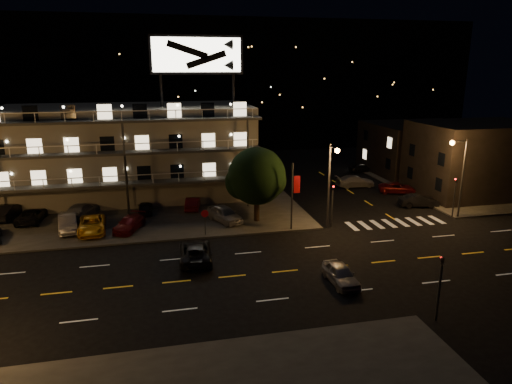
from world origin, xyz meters
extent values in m
plane|color=black|center=(0.00, 0.00, 0.00)|extent=(140.00, 140.00, 0.00)
cube|color=#343432|center=(-14.00, 20.00, 0.07)|extent=(44.00, 24.00, 0.15)
cube|color=#343432|center=(30.00, 20.00, 0.07)|extent=(16.00, 24.00, 0.15)
cube|color=gray|center=(-10.00, 24.00, 5.00)|extent=(28.00, 12.00, 10.00)
cube|color=gray|center=(-10.00, 24.00, 10.25)|extent=(28.00, 12.00, 0.50)
cube|color=#343432|center=(-10.00, 17.10, 3.15)|extent=(28.00, 1.80, 0.25)
cube|color=#343432|center=(-10.00, 17.10, 6.35)|extent=(28.00, 1.80, 0.25)
cube|color=#343432|center=(-10.00, 17.10, 9.55)|extent=(28.00, 1.80, 0.25)
cylinder|color=black|center=(-6.00, 22.00, 12.25)|extent=(0.36, 0.36, 3.50)
cylinder|color=black|center=(2.00, 22.00, 12.25)|extent=(0.36, 0.36, 3.50)
cube|color=black|center=(-2.00, 22.00, 16.00)|extent=(10.20, 0.50, 4.20)
cube|color=white|center=(-2.00, 21.70, 16.00)|extent=(9.60, 0.06, 3.60)
cube|color=black|center=(30.00, 16.00, 4.25)|extent=(14.00, 10.00, 8.50)
cube|color=black|center=(30.00, 28.00, 3.50)|extent=(14.00, 12.00, 7.00)
cube|color=black|center=(0.00, 70.00, 12.00)|extent=(120.00, 20.00, 24.00)
cylinder|color=#2D2D30|center=(8.50, 8.30, 4.00)|extent=(0.20, 0.20, 8.00)
cylinder|color=#2D2D30|center=(8.50, 7.50, 7.80)|extent=(0.12, 1.80, 0.12)
sphere|color=#FF9C3F|center=(8.50, 6.70, 7.70)|extent=(0.44, 0.44, 0.44)
cylinder|color=#2D2D30|center=(22.50, 8.30, 4.00)|extent=(0.20, 0.20, 8.00)
cylinder|color=#2D2D30|center=(21.70, 8.30, 7.80)|extent=(1.80, 0.12, 0.12)
sphere|color=#FF9C3F|center=(20.90, 8.30, 7.70)|extent=(0.44, 0.44, 0.44)
cylinder|color=#2D2D30|center=(9.00, 8.50, 1.80)|extent=(0.14, 0.14, 3.60)
imported|color=black|center=(9.00, 8.50, 4.10)|extent=(0.20, 0.16, 1.00)
sphere|color=#FF0C0C|center=(9.00, 8.38, 4.00)|extent=(0.14, 0.14, 0.14)
cylinder|color=#2D2D30|center=(9.00, -8.50, 1.80)|extent=(0.14, 0.14, 3.60)
imported|color=black|center=(9.00, -8.50, 4.10)|extent=(0.20, 0.16, 1.00)
sphere|color=#FF0C0C|center=(9.00, -8.38, 4.00)|extent=(0.14, 0.14, 0.14)
cylinder|color=#2D2D30|center=(22.00, 8.50, 1.80)|extent=(0.14, 0.14, 3.60)
imported|color=black|center=(22.00, 8.50, 4.10)|extent=(0.16, 0.20, 1.00)
sphere|color=#FF0C0C|center=(21.88, 8.50, 4.00)|extent=(0.14, 0.14, 0.14)
cylinder|color=#2D2D30|center=(5.00, 8.40, 3.20)|extent=(0.16, 0.16, 6.40)
cube|color=#9E0B16|center=(5.45, 8.40, 4.40)|extent=(0.60, 0.04, 1.60)
cylinder|color=#2D2D30|center=(-3.00, 8.60, 1.10)|extent=(0.08, 0.08, 2.20)
cylinder|color=#9E0B16|center=(-3.00, 8.55, 2.15)|extent=(0.91, 0.04, 0.91)
cylinder|color=black|center=(2.36, 11.40, 1.43)|extent=(0.54, 0.54, 2.57)
sphere|color=black|center=(2.36, 11.40, 4.65)|extent=(5.57, 5.57, 5.57)
sphere|color=black|center=(1.08, 11.83, 4.00)|extent=(3.42, 3.42, 3.42)
sphere|color=black|center=(3.54, 10.97, 4.22)|extent=(3.21, 3.21, 3.21)
imported|color=gray|center=(-15.23, 12.37, 0.89)|extent=(2.32, 4.68, 1.48)
imported|color=gold|center=(-13.02, 11.46, 0.85)|extent=(2.68, 5.16, 1.39)
imported|color=#5A0C10|center=(-9.69, 11.34, 0.78)|extent=(3.30, 4.68, 1.26)
imported|color=gray|center=(-0.75, 11.87, 0.91)|extent=(3.47, 4.81, 1.52)
imported|color=black|center=(-21.46, 17.36, 0.89)|extent=(2.56, 4.76, 1.49)
imported|color=black|center=(-19.14, 15.83, 0.79)|extent=(2.26, 4.69, 1.29)
imported|color=gray|center=(-14.54, 15.95, 0.90)|extent=(3.39, 5.54, 1.50)
imported|color=black|center=(-8.36, 16.14, 0.77)|extent=(1.51, 3.66, 1.24)
imported|color=#5A0C10|center=(-3.43, 16.58, 0.80)|extent=(2.00, 4.11, 1.30)
imported|color=black|center=(20.69, 12.57, 0.68)|extent=(4.32, 2.19, 1.36)
imported|color=#5A0C10|center=(21.32, 18.29, 0.62)|extent=(4.86, 3.40, 1.23)
imported|color=gray|center=(17.57, 22.12, 0.72)|extent=(4.99, 2.13, 1.44)
imported|color=black|center=(22.00, 29.67, 0.64)|extent=(3.76, 1.57, 1.27)
imported|color=gray|center=(5.28, -2.70, 0.68)|extent=(1.69, 4.03, 1.36)
imported|color=black|center=(-4.33, 3.40, 0.72)|extent=(2.71, 5.34, 1.45)
camera|label=1|loc=(-6.84, -30.03, 14.72)|focal=32.00mm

